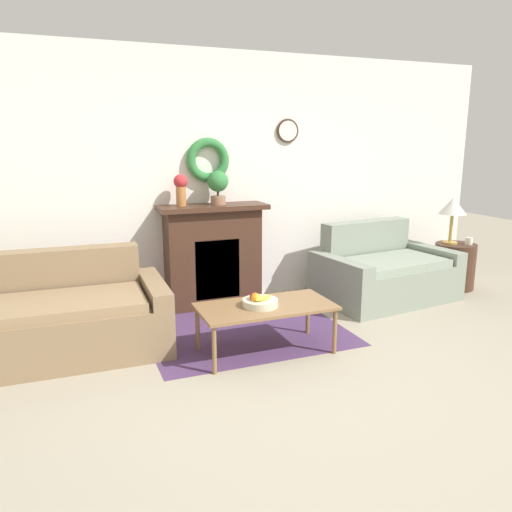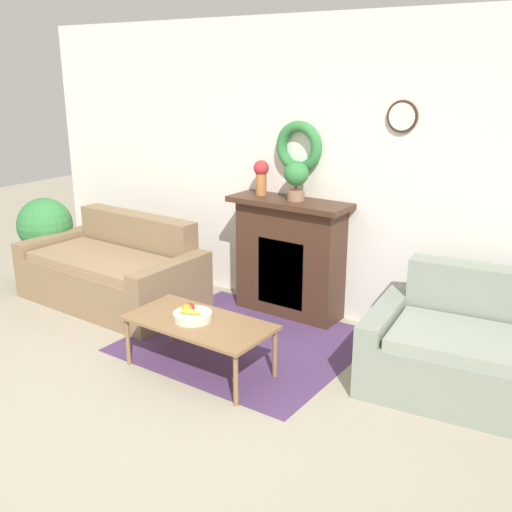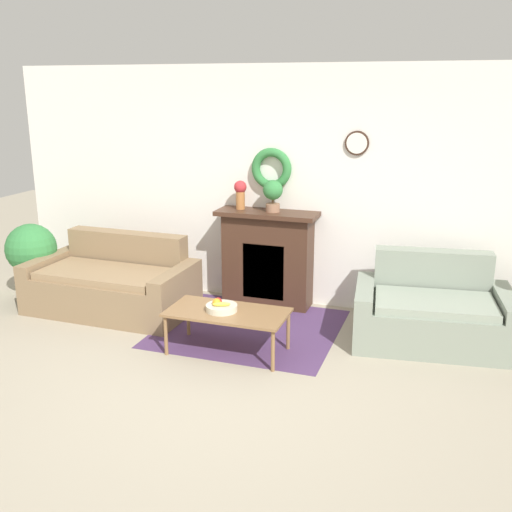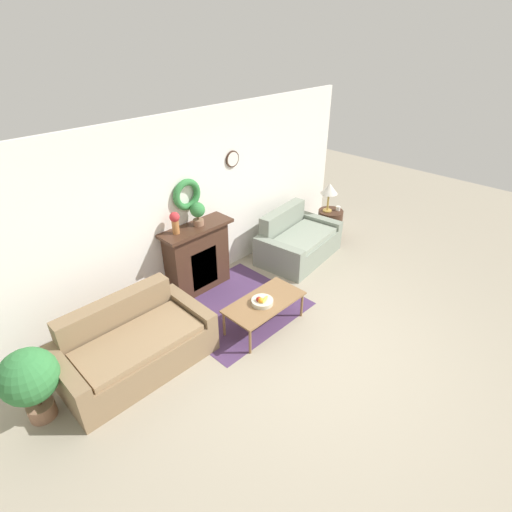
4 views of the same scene
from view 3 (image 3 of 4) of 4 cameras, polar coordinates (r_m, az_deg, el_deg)
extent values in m
plane|color=#9E937F|center=(5.05, -5.86, -13.36)|extent=(16.00, 16.00, 0.00)
cube|color=#4C335B|center=(6.35, -0.67, -6.88)|extent=(1.84, 1.68, 0.01)
cube|color=white|center=(6.85, 2.61, 6.55)|extent=(6.80, 0.06, 2.70)
cylinder|color=#382319|center=(6.56, 9.59, 10.56)|extent=(0.26, 0.02, 0.26)
cylinder|color=white|center=(6.54, 9.57, 10.55)|extent=(0.22, 0.01, 0.22)
torus|color=#337A3D|center=(6.77, 1.48, 8.31)|extent=(0.46, 0.10, 0.46)
cube|color=#42281C|center=(6.88, 1.12, -0.41)|extent=(1.01, 0.34, 1.06)
cube|color=black|center=(6.76, 0.70, -1.52)|extent=(0.48, 0.02, 0.63)
cube|color=orange|center=(6.78, 0.68, -2.18)|extent=(0.39, 0.01, 0.35)
cube|color=#42281C|center=(6.71, 1.05, 4.05)|extent=(1.15, 0.41, 0.05)
cube|color=#846B4C|center=(6.88, -14.08, -3.68)|extent=(1.48, 0.78, 0.42)
cube|color=#846B4C|center=(7.20, -12.06, -0.97)|extent=(1.48, 0.24, 0.83)
cube|color=#846B4C|center=(7.41, -18.96, -2.09)|extent=(0.18, 0.98, 0.56)
cube|color=#846B4C|center=(6.54, -7.58, -3.71)|extent=(0.18, 0.98, 0.56)
cube|color=#917554|center=(6.80, -14.22, -1.68)|extent=(1.42, 0.72, 0.08)
cube|color=gray|center=(6.09, 16.47, -6.52)|extent=(1.25, 0.88, 0.41)
cube|color=gray|center=(6.46, 16.32, -3.13)|extent=(1.18, 0.35, 0.85)
cube|color=gray|center=(6.14, 10.23, -5.23)|extent=(0.29, 0.96, 0.55)
cube|color=gray|center=(6.26, 22.56, -5.81)|extent=(0.29, 0.96, 0.55)
cube|color=gray|center=(6.01, 16.65, -4.35)|extent=(1.19, 0.81, 0.08)
cube|color=olive|center=(5.67, -2.74, -5.38)|extent=(1.14, 0.58, 0.03)
cylinder|color=olive|center=(5.75, -8.59, -7.49)|extent=(0.04, 0.04, 0.39)
cylinder|color=olive|center=(5.38, 1.62, -9.03)|extent=(0.04, 0.04, 0.39)
cylinder|color=olive|center=(6.16, -6.47, -5.79)|extent=(0.04, 0.04, 0.39)
cylinder|color=olive|center=(5.81, 3.09, -7.07)|extent=(0.04, 0.04, 0.39)
cylinder|color=beige|center=(5.67, -3.30, -4.95)|extent=(0.30, 0.30, 0.06)
sphere|color=#B2231E|center=(5.68, -3.64, -4.34)|extent=(0.08, 0.08, 0.08)
sphere|color=orange|center=(5.65, -3.78, -4.45)|extent=(0.08, 0.08, 0.08)
ellipsoid|color=yellow|center=(5.61, -3.31, -4.60)|extent=(0.17, 0.10, 0.04)
cylinder|color=#AD6B38|center=(6.82, -1.50, 5.32)|extent=(0.10, 0.10, 0.20)
sphere|color=#B72D33|center=(6.80, -1.51, 6.59)|extent=(0.14, 0.14, 0.14)
cylinder|color=#8E664C|center=(6.69, 1.60, 4.62)|extent=(0.16, 0.16, 0.09)
cylinder|color=#4C3823|center=(6.68, 1.61, 5.26)|extent=(0.03, 0.03, 0.06)
sphere|color=#337A3D|center=(6.66, 1.62, 6.31)|extent=(0.22, 0.22, 0.22)
cylinder|color=#8E664C|center=(7.71, -20.26, -3.00)|extent=(0.28, 0.28, 0.19)
cylinder|color=#4C3823|center=(7.66, -20.38, -1.76)|extent=(0.05, 0.05, 0.16)
sphere|color=#337A3D|center=(7.57, -20.62, 0.65)|extent=(0.60, 0.60, 0.60)
camera|label=1|loc=(3.77, -50.55, -0.76)|focal=35.00mm
camera|label=2|loc=(1.90, 43.03, 5.69)|focal=42.00mm
camera|label=4|loc=(5.68, -54.60, 22.51)|focal=28.00mm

